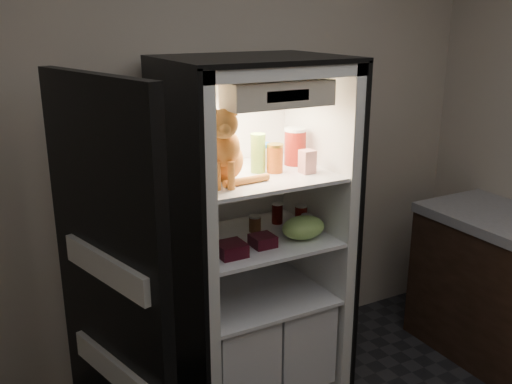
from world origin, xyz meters
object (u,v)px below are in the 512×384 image
condiment_jar (255,223)px  berry_box_left (231,249)px  mayo_tub (264,155)px  salsa_jar (275,158)px  tabby_cat (222,152)px  soda_can_c (307,225)px  soda_can_b (301,217)px  refrigerator (250,258)px  parmesan_shaker (258,153)px  pepper_jar (295,146)px  berry_box_right (263,241)px  grape_bag (303,227)px  soda_can_a (277,214)px  cream_carton (307,162)px

condiment_jar → berry_box_left: bearing=-138.0°
mayo_tub → salsa_jar: (-0.01, -0.13, 0.01)m
tabby_cat → soda_can_c: (0.48, -0.02, -0.45)m
mayo_tub → soda_can_b: mayo_tub is taller
refrigerator → parmesan_shaker: size_ratio=9.37×
pepper_jar → soda_can_c: bearing=-96.8°
tabby_cat → soda_can_c: tabby_cat is taller
refrigerator → berry_box_right: refrigerator is taller
grape_bag → condiment_jar: bearing=129.6°
soda_can_b → berry_box_right: soda_can_b is taller
mayo_tub → condiment_jar: size_ratio=1.39×
soda_can_a → pepper_jar: bearing=-45.7°
refrigerator → pepper_jar: bearing=-0.8°
soda_can_c → grape_bag: 0.06m
soda_can_a → condiment_jar: 0.18m
refrigerator → berry_box_left: (-0.23, -0.22, 0.18)m
salsa_jar → berry_box_right: bearing=-142.0°
cream_carton → soda_can_b: bearing=67.3°
pepper_jar → cream_carton: size_ratio=1.67×
refrigerator → pepper_jar: 0.66m
mayo_tub → condiment_jar: 0.38m
tabby_cat → berry_box_left: 0.48m
soda_can_c → pepper_jar: bearing=83.2°
parmesan_shaker → grape_bag: size_ratio=0.83×
mayo_tub → grape_bag: mayo_tub is taller
condiment_jar → salsa_jar: bearing=-59.9°
mayo_tub → salsa_jar: bearing=-94.6°
refrigerator → grape_bag: size_ratio=7.83×
berry_box_left → condiment_jar: bearing=42.0°
grape_bag → salsa_jar: bearing=137.0°
grape_bag → berry_box_right: size_ratio=2.07×
soda_can_a → berry_box_left: size_ratio=0.86×
soda_can_b → soda_can_c: bearing=-107.0°
tabby_cat → berry_box_right: bearing=6.2°
pepper_jar → condiment_jar: pepper_jar is taller
mayo_tub → grape_bag: 0.44m
tabby_cat → soda_can_a: (0.43, 0.20, -0.45)m
cream_carton → condiment_jar: (-0.20, 0.20, -0.36)m
berry_box_right → tabby_cat: bearing=165.3°
soda_can_c → soda_can_b: bearing=73.0°
salsa_jar → soda_can_a: size_ratio=1.30×
parmesan_shaker → berry_box_left: 0.52m
mayo_tub → salsa_jar: size_ratio=0.84×
mayo_tub → refrigerator: bearing=-159.0°
pepper_jar → berry_box_left: bearing=-156.4°
condiment_jar → grape_bag: grape_bag is taller
tabby_cat → condiment_jar: bearing=51.2°
soda_can_b → berry_box_left: (-0.51, -0.16, -0.03)m
pepper_jar → condiment_jar: size_ratio=2.20×
soda_can_a → berry_box_left: 0.52m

